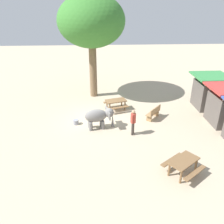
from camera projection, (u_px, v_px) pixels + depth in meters
ground_plane at (98, 119)px, 16.14m from camera, size 60.00×60.00×0.00m
elephant at (99, 116)px, 14.62m from camera, size 1.26×1.91×1.31m
person_handler at (133, 120)px, 13.84m from camera, size 0.48×0.32×1.62m
shade_tree_main at (91, 22)px, 17.51m from camera, size 5.62×5.15×8.03m
wooden_bench at (154, 113)px, 15.92m from camera, size 1.33×1.21×0.88m
picnic_table_near at (183, 163)px, 10.75m from camera, size 2.08×2.09×0.78m
picnic_table_far at (116, 103)px, 17.20m from camera, size 1.85×1.86×0.78m
market_stall_green at (208, 93)px, 17.42m from camera, size 2.50×2.50×2.52m
feed_bucket at (76, 122)px, 15.34m from camera, size 0.36×0.36×0.32m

